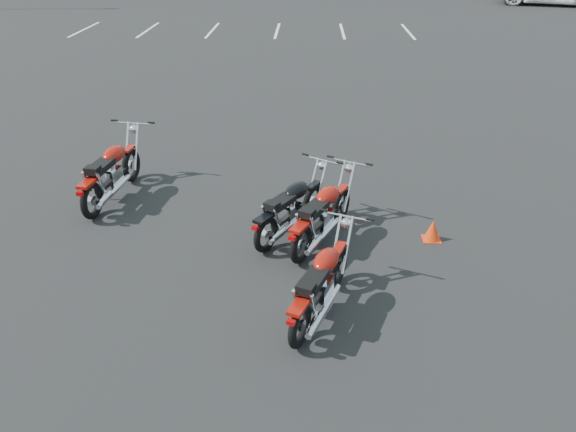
{
  "coord_description": "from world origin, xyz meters",
  "views": [
    {
      "loc": [
        0.47,
        -6.78,
        4.58
      ],
      "look_at": [
        0.2,
        0.6,
        0.65
      ],
      "focal_mm": 35.0,
      "sensor_mm": 36.0,
      "label": 1
    }
  ],
  "objects_px": {
    "motorcycle_second_black": "(291,208)",
    "motorcycle_third_red": "(323,214)",
    "motorcycle_front_red": "(112,172)",
    "motorcycle_rear_red": "(321,284)"
  },
  "relations": [
    {
      "from": "motorcycle_front_red",
      "to": "motorcycle_rear_red",
      "type": "distance_m",
      "value": 4.97
    },
    {
      "from": "motorcycle_front_red",
      "to": "motorcycle_third_red",
      "type": "bearing_deg",
      "value": -20.43
    },
    {
      "from": "motorcycle_second_black",
      "to": "motorcycle_third_red",
      "type": "height_order",
      "value": "motorcycle_third_red"
    },
    {
      "from": "motorcycle_front_red",
      "to": "motorcycle_third_red",
      "type": "height_order",
      "value": "motorcycle_front_red"
    },
    {
      "from": "motorcycle_second_black",
      "to": "motorcycle_third_red",
      "type": "xyz_separation_m",
      "value": [
        0.51,
        -0.24,
        0.02
      ]
    },
    {
      "from": "motorcycle_second_black",
      "to": "motorcycle_rear_red",
      "type": "bearing_deg",
      "value": -77.84
    },
    {
      "from": "motorcycle_front_red",
      "to": "motorcycle_third_red",
      "type": "distance_m",
      "value": 4.05
    },
    {
      "from": "motorcycle_front_red",
      "to": "motorcycle_second_black",
      "type": "xyz_separation_m",
      "value": [
        3.29,
        -1.18,
        -0.06
      ]
    },
    {
      "from": "motorcycle_front_red",
      "to": "motorcycle_second_black",
      "type": "bearing_deg",
      "value": -19.68
    },
    {
      "from": "motorcycle_second_black",
      "to": "motorcycle_third_red",
      "type": "relative_size",
      "value": 0.94
    }
  ]
}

